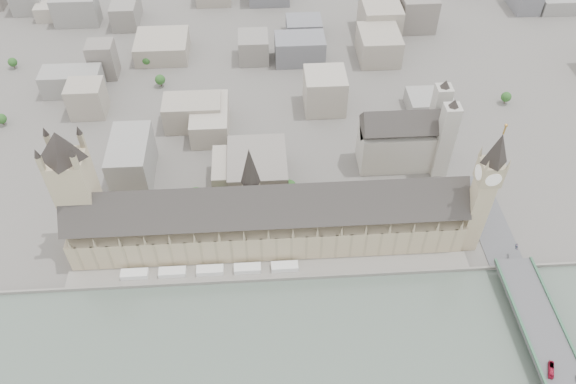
{
  "coord_description": "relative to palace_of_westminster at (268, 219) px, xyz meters",
  "views": [
    {
      "loc": [
        -1.95,
        -235.37,
        307.43
      ],
      "look_at": [
        14.94,
        36.81,
        30.81
      ],
      "focal_mm": 35.0,
      "sensor_mm": 36.0,
      "label": 1
    }
  ],
  "objects": [
    {
      "name": "ground",
      "position": [
        0.0,
        -19.7,
        -22.71
      ],
      "size": [
        900.0,
        900.0,
        0.0
      ],
      "primitive_type": "plane",
      "color": "#595651",
      "rests_on": "ground"
    },
    {
      "name": "embankment_wall",
      "position": [
        0.0,
        -34.7,
        -21.21
      ],
      "size": [
        600.0,
        1.5,
        3.0
      ],
      "primitive_type": "cube",
      "color": "slate",
      "rests_on": "ground"
    },
    {
      "name": "river_terrace",
      "position": [
        0.0,
        -27.2,
        -21.71
      ],
      "size": [
        270.0,
        15.0,
        2.0
      ],
      "primitive_type": "cube",
      "color": "slate",
      "rests_on": "ground"
    },
    {
      "name": "terrace_tents",
      "position": [
        -40.0,
        -26.7,
        -18.71
      ],
      "size": [
        118.0,
        7.0,
        4.0
      ],
      "color": "silver",
      "rests_on": "river_terrace"
    },
    {
      "name": "palace_of_westminster",
      "position": [
        0.0,
        0.0,
        0.0
      ],
      "size": [
        265.0,
        40.73,
        55.44
      ],
      "color": "tan",
      "rests_on": "ground"
    },
    {
      "name": "elizabeth_tower",
      "position": [
        138.0,
        -11.7,
        35.38
      ],
      "size": [
        17.0,
        17.0,
        107.5
      ],
      "color": "tan",
      "rests_on": "ground"
    },
    {
      "name": "victoria_tower",
      "position": [
        -122.0,
        6.3,
        32.5
      ],
      "size": [
        30.0,
        30.0,
        100.0
      ],
      "color": "tan",
      "rests_on": "ground"
    },
    {
      "name": "central_tower",
      "position": [
        -10.0,
        6.3,
        35.21
      ],
      "size": [
        13.0,
        13.0,
        48.0
      ],
      "color": "gray",
      "rests_on": "ground"
    },
    {
      "name": "westminster_bridge",
      "position": [
        162.0,
        -107.2,
        -17.58
      ],
      "size": [
        25.0,
        325.0,
        10.25
      ],
      "primitive_type": "cube",
      "color": "#474749",
      "rests_on": "ground"
    },
    {
      "name": "westminster_abbey",
      "position": [
        110.92,
        75.3,
        2.38
      ],
      "size": [
        68.0,
        36.0,
        64.0
      ],
      "color": "#AAA499",
      "rests_on": "ground"
    },
    {
      "name": "city_skyline_inland",
      "position": [
        0.0,
        225.3,
        -3.71
      ],
      "size": [
        720.0,
        360.0,
        38.0
      ],
      "primitive_type": null,
      "color": "gray",
      "rests_on": "ground"
    },
    {
      "name": "park_trees",
      "position": [
        -10.0,
        40.3,
        -15.21
      ],
      "size": [
        110.0,
        30.0,
        15.0
      ],
      "primitive_type": null,
      "color": "#214518",
      "rests_on": "ground"
    },
    {
      "name": "red_bus_north",
      "position": [
        155.67,
        -113.98,
        -10.96
      ],
      "size": [
        6.34,
        10.86,
        2.98
      ],
      "primitive_type": "imported",
      "rotation": [
        0.0,
        0.0,
        -0.38
      ],
      "color": "#A6122C",
      "rests_on": "westminster_bridge"
    },
    {
      "name": "car_approach",
      "position": [
        167.75,
        -24.7,
        -11.83
      ],
      "size": [
        3.2,
        4.69,
        1.26
      ],
      "primitive_type": "imported",
      "rotation": [
        0.0,
        0.0,
        -0.36
      ],
      "color": "gray",
      "rests_on": "westminster_bridge"
    }
  ]
}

